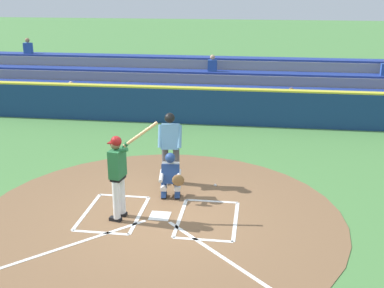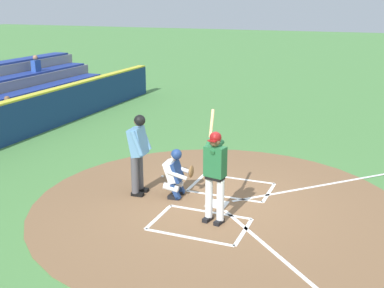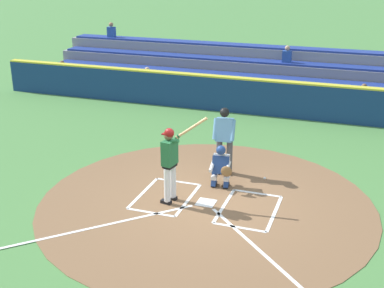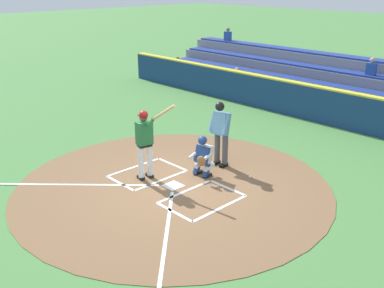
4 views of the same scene
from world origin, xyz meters
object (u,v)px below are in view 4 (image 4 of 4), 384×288
Objects in this scene: batter at (145,140)px; catcher at (203,155)px; baseball at (250,177)px; plate_umpire at (221,129)px.

batter reaches higher than catcher.
baseball is at bearing -132.68° from batter.
plate_umpire is 25.20× the size of baseball.
baseball is (-1.86, -2.02, -1.06)m from batter.
baseball is (-1.13, 0.04, -1.04)m from plate_umpire.
batter is at bearing 70.50° from plate_umpire.
baseball is at bearing -140.35° from catcher.
plate_umpire is (-0.73, -2.06, -0.02)m from batter.
catcher is at bearing 101.08° from plate_umpire.
catcher is at bearing 39.65° from baseball.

